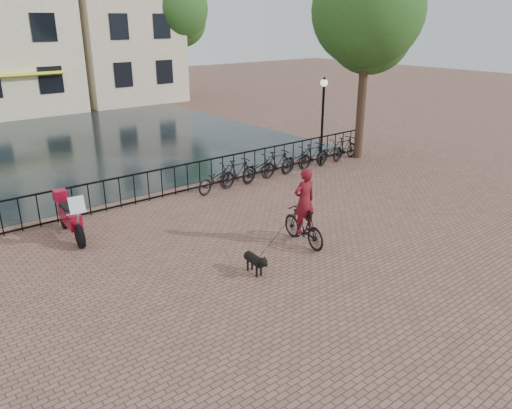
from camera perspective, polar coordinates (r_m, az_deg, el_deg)
ground at (r=11.36m, az=9.73°, el=-9.83°), size 100.00×100.00×0.00m
canal_water at (r=25.43m, az=-20.89°, el=6.23°), size 20.00×20.00×0.00m
railing at (r=16.98m, az=-10.70°, el=2.38°), size 20.00×0.05×1.02m
canal_house_right at (r=39.71m, az=-16.34°, el=21.13°), size 7.00×9.00×13.30m
tree_near_right at (r=21.58m, az=12.69°, el=20.81°), size 4.48×4.48×8.24m
tree_far_right at (r=38.63m, az=-9.29°, el=21.23°), size 4.76×4.76×8.76m
lamp_post at (r=20.54m, az=7.67°, el=11.06°), size 0.30×0.30×3.45m
cyclist at (r=13.14m, az=5.51°, el=-0.78°), size 0.83×1.85×2.45m
dog at (r=11.84m, az=-0.19°, el=-6.63°), size 0.34×0.86×0.57m
motorcycle at (r=14.45m, az=-20.54°, el=-0.84°), size 0.66×2.11×1.49m
parked_bike_0 at (r=17.40m, az=-4.54°, el=2.93°), size 1.79×0.88×0.90m
parked_bike_1 at (r=17.91m, az=-2.05°, el=3.67°), size 1.68×0.53×1.00m
parked_bike_2 at (r=18.49m, az=0.31°, el=4.06°), size 1.78×0.82×0.90m
parked_bike_3 at (r=19.07m, az=2.52°, el=4.71°), size 1.67×0.48×1.00m
parked_bike_4 at (r=19.70m, az=4.60°, el=5.03°), size 1.76×0.75×0.90m
parked_bike_5 at (r=20.34m, az=6.56°, el=5.60°), size 1.68×0.51×1.00m
parked_bike_6 at (r=21.02m, az=8.39°, el=5.86°), size 1.79×0.88×0.90m
parked_bike_7 at (r=21.70m, az=10.12°, el=6.36°), size 1.71×0.68×1.00m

